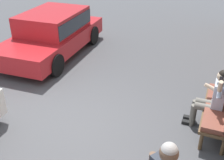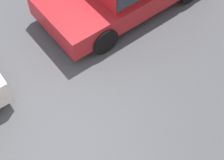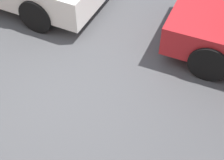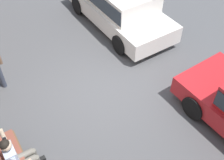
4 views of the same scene
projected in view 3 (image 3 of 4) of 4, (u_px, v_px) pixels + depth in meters
name	position (u px, v px, depth m)	size (l,w,h in m)	color
ground_plane	(51.00, 99.00, 5.23)	(60.00, 60.00, 0.00)	#4C4C4F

